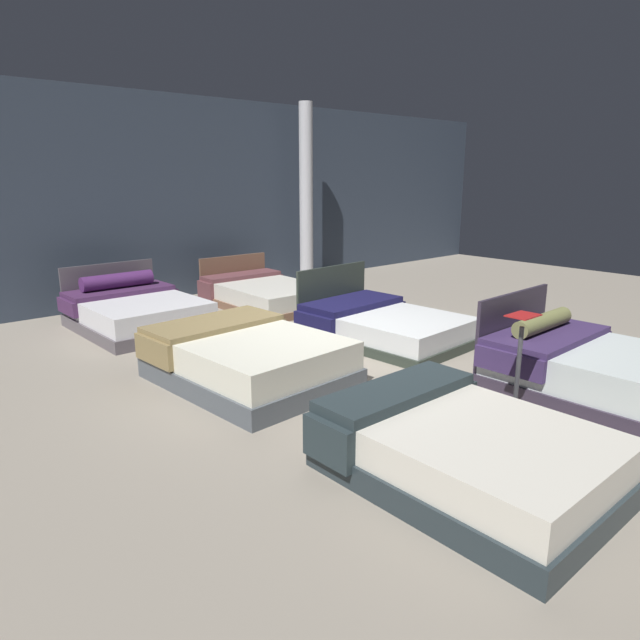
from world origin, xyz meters
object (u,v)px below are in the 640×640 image
Objects in this scene: bed_4 at (136,311)px; support_pillar at (306,196)px; bed_1 at (600,372)px; price_sign at (517,384)px; bed_3 at (382,324)px; bed_5 at (265,294)px; bed_2 at (247,358)px; bed_0 at (464,450)px.

bed_4 is 4.43m from support_pillar.
price_sign is at bearing 168.61° from bed_1.
bed_3 reaches higher than bed_5.
bed_2 is 2.26m from bed_3.
bed_3 is 0.62× the size of support_pillar.
bed_3 reaches higher than bed_2.
price_sign is at bearing -79.18° from bed_4.
support_pillar is at bearing 60.65° from bed_3.
bed_3 is at bearing -51.79° from bed_4.
price_sign is (1.11, -5.36, 0.14)m from bed_4.
bed_5 is 2.58m from support_pillar.
bed_5 is (-0.05, 5.55, -0.07)m from bed_1.
bed_0 is 0.97× the size of bed_4.
bed_0 is 6.01m from bed_5.
support_pillar is (1.79, 1.02, 1.55)m from bed_5.
bed_4 is at bearing 101.66° from price_sign.
bed_5 reaches higher than bed_0.
support_pillar reaches higher than price_sign.
price_sign is at bearing -100.79° from bed_5.
bed_3 is 2.13× the size of price_sign.
price_sign is (-1.16, -5.33, 0.19)m from bed_5.
bed_2 is 0.60× the size of support_pillar.
support_pillar is (4.05, 0.99, 1.50)m from bed_4.
bed_1 is 1.08× the size of bed_4.
bed_2 is at bearing -136.53° from support_pillar.
bed_1 is at bearing -88.06° from bed_5.
support_pillar reaches higher than bed_3.
bed_1 is (2.31, 0.02, 0.04)m from bed_0.
bed_0 is 0.89× the size of bed_5.
bed_2 is 2.07× the size of price_sign.
bed_2 is (-2.34, 2.70, -0.01)m from bed_1.
bed_0 is 0.92× the size of bed_2.
bed_1 is at bearing -104.86° from support_pillar.
support_pillar is (4.08, 3.87, 1.49)m from bed_2.
bed_0 is 1.14m from price_sign.
bed_2 is at bearing 129.72° from bed_1.
bed_5 is 0.62× the size of support_pillar.
bed_2 is at bearing -127.39° from bed_5.
support_pillar is at bearing 12.86° from bed_4.
bed_5 is 5.46m from price_sign.
price_sign is at bearing -68.87° from bed_2.
bed_1 is 1.23m from price_sign.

